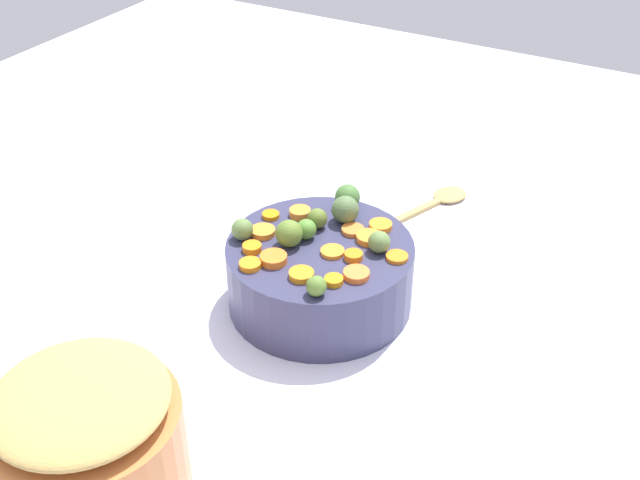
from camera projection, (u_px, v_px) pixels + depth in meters
The scene contains 28 objects.
tabletop at pixel (307, 310), 1.25m from camera, with size 2.40×2.40×0.02m, color white.
serving_bowl_carrots at pixel (320, 275), 1.22m from camera, with size 0.28×0.28×0.11m, color #343453.
metal_pot at pixel (91, 453), 0.91m from camera, with size 0.22×0.22×0.13m, color #C5733C.
stuffing_mound at pixel (79, 400), 0.87m from camera, with size 0.20×0.20×0.04m, color tan.
carrot_slice_0 at pixel (354, 256), 1.16m from camera, with size 0.03×0.03×0.01m, color orange.
carrot_slice_1 at pixel (301, 275), 1.12m from camera, with size 0.04×0.04×0.01m, color orange.
carrot_slice_2 at pixel (250, 265), 1.14m from camera, with size 0.03×0.03×0.01m, color orange.
carrot_slice_3 at pixel (300, 213), 1.26m from camera, with size 0.03×0.03×0.01m, color orange.
carrot_slice_4 at pixel (353, 230), 1.22m from camera, with size 0.03×0.03×0.01m, color orange.
carrot_slice_5 at pixel (332, 252), 1.17m from camera, with size 0.04×0.04×0.01m, color orange.
carrot_slice_6 at pixel (263, 232), 1.21m from camera, with size 0.04×0.04×0.01m, color orange.
carrot_slice_7 at pixel (274, 259), 1.15m from camera, with size 0.04×0.04×0.01m, color orange.
carrot_slice_8 at pixel (334, 280), 1.11m from camera, with size 0.03×0.03×0.01m, color orange.
carrot_slice_9 at pixel (252, 248), 1.18m from camera, with size 0.03×0.03×0.01m, color orange.
carrot_slice_10 at pixel (397, 257), 1.16m from camera, with size 0.03×0.03×0.01m, color orange.
carrot_slice_11 at pixel (369, 238), 1.20m from camera, with size 0.04×0.04×0.01m, color orange.
carrot_slice_12 at pixel (381, 226), 1.23m from camera, with size 0.04×0.04×0.01m, color orange.
carrot_slice_13 at pixel (271, 215), 1.25m from camera, with size 0.03×0.03×0.01m, color orange.
carrot_slice_14 at pixel (356, 274), 1.12m from camera, with size 0.04×0.04×0.01m, color orange.
brussels_sprout_0 at pixel (289, 233), 1.18m from camera, with size 0.04×0.04×0.04m, color #5B792C.
brussels_sprout_1 at pixel (346, 196), 1.27m from camera, with size 0.04×0.04×0.04m, color #467035.
brussels_sprout_2 at pixel (379, 242), 1.17m from camera, with size 0.03×0.03×0.03m, color #607C40.
brussels_sprout_3 at pixel (316, 286), 1.08m from camera, with size 0.03×0.03×0.03m, color #587A2F.
brussels_sprout_4 at pixel (345, 209), 1.23m from camera, with size 0.04×0.04×0.04m, color #506B3E.
brussels_sprout_5 at pixel (317, 218), 1.22m from camera, with size 0.03×0.03×0.03m, color #586C28.
brussels_sprout_6 at pixel (306, 229), 1.20m from camera, with size 0.03×0.03×0.03m, color #538831.
brussels_sprout_7 at pixel (242, 229), 1.20m from camera, with size 0.03×0.03×0.03m, color #5D793E.
wooden_spoon at pixel (433, 203), 1.49m from camera, with size 0.13×0.27×0.01m.
Camera 1 is at (0.49, -0.84, 0.80)m, focal length 45.03 mm.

